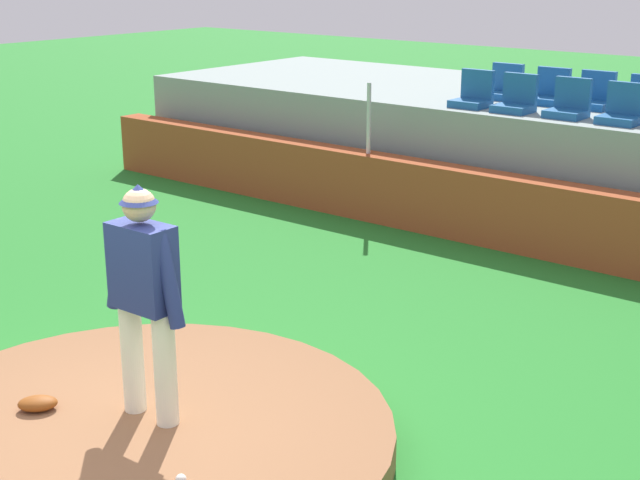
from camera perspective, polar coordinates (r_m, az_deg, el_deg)
ground_plane at (r=7.19m, az=-11.52°, el=-13.02°), size 60.00×60.00×0.00m
pitchers_mound at (r=7.13m, az=-11.58°, el=-12.14°), size 3.92×3.92×0.25m
pitcher at (r=6.74m, az=-10.91°, el=-2.84°), size 0.79×0.29×1.81m
baseball at (r=6.29m, az=-8.65°, el=-14.53°), size 0.07×0.07×0.07m
fielding_glove at (r=7.43m, az=-17.17°, el=-9.70°), size 0.35×0.35×0.11m
brick_barrier at (r=11.75m, az=12.78°, el=1.49°), size 15.17×0.40×0.93m
fence_post_left at (r=12.78m, az=3.05°, el=7.57°), size 0.06×0.06×0.98m
bleacher_platform at (r=13.86m, az=17.43°, el=4.90°), size 14.82×4.04×1.58m
stadium_chair_0 at (r=12.94m, az=9.53°, el=8.88°), size 0.48×0.44×0.50m
stadium_chair_1 at (r=12.63m, az=12.12°, el=8.52°), size 0.48×0.44×0.50m
stadium_chair_2 at (r=12.36m, az=15.22°, el=8.12°), size 0.48×0.44×0.50m
stadium_chair_3 at (r=12.08m, az=18.30°, el=7.65°), size 0.48×0.44×0.50m
stadium_chair_5 at (r=13.77m, az=11.38°, el=9.28°), size 0.48×0.44×0.50m
stadium_chair_6 at (r=13.41m, az=14.12°, el=8.88°), size 0.48×0.44×0.50m
stadium_chair_7 at (r=13.18m, az=16.72°, el=8.54°), size 0.48×0.44×0.50m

